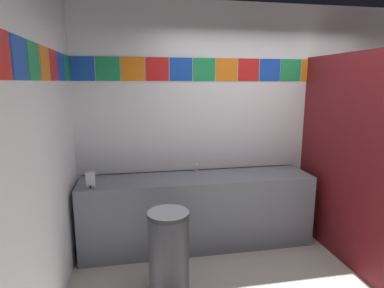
% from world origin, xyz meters
% --- Properties ---
extents(wall_back, '(4.35, 0.09, 2.80)m').
position_xyz_m(wall_back, '(-0.00, 1.48, 1.41)').
color(wall_back, silver).
rests_on(wall_back, ground_plane).
extents(wall_side, '(0.09, 2.88, 2.80)m').
position_xyz_m(wall_side, '(-2.22, -0.00, 1.41)').
color(wall_side, silver).
rests_on(wall_side, ground_plane).
extents(vanity_counter, '(2.63, 0.59, 0.83)m').
position_xyz_m(vanity_counter, '(-0.81, 1.15, 0.42)').
color(vanity_counter, slate).
rests_on(vanity_counter, ground_plane).
extents(faucet_center, '(0.04, 0.10, 0.14)m').
position_xyz_m(faucet_center, '(-0.81, 1.24, 0.88)').
color(faucet_center, silver).
rests_on(faucet_center, vanity_counter).
extents(soap_dispenser, '(0.09, 0.09, 0.16)m').
position_xyz_m(soap_dispenser, '(-1.96, 0.97, 0.91)').
color(soap_dispenser, '#B7BABF').
rests_on(soap_dispenser, vanity_counter).
extents(stall_divider, '(0.92, 1.54, 2.18)m').
position_xyz_m(stall_divider, '(0.80, 0.40, 1.09)').
color(stall_divider, maroon).
rests_on(stall_divider, ground_plane).
extents(toilet, '(0.39, 0.49, 0.74)m').
position_xyz_m(toilet, '(1.19, 1.00, 0.30)').
color(toilet, white).
rests_on(toilet, ground_plane).
extents(trash_bin, '(0.37, 0.37, 0.77)m').
position_xyz_m(trash_bin, '(-1.24, 0.34, 0.39)').
color(trash_bin, '#333338').
rests_on(trash_bin, ground_plane).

